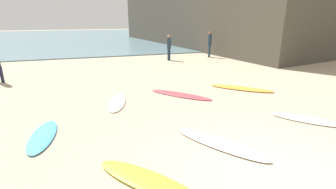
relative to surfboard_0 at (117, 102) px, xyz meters
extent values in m
plane|color=tan|center=(2.46, -5.44, -0.03)|extent=(120.00, 120.00, 0.00)
cube|color=slate|center=(2.46, 30.51, 0.01)|extent=(120.00, 40.00, 0.08)
cube|color=#474238|center=(20.73, 18.21, 4.18)|extent=(31.30, 30.23, 8.43)
ellipsoid|color=silver|center=(0.00, 0.00, 0.00)|extent=(1.02, 2.10, 0.06)
ellipsoid|color=yellow|center=(0.01, -4.58, 0.01)|extent=(1.89, 2.09, 0.08)
ellipsoid|color=#459CDD|center=(-2.10, -2.04, 0.00)|extent=(0.72, 1.97, 0.07)
ellipsoid|color=#F59B36|center=(5.18, 0.13, 0.01)|extent=(2.29, 2.18, 0.08)
ellipsoid|color=silver|center=(5.18, -3.31, 0.00)|extent=(1.83, 1.90, 0.06)
ellipsoid|color=white|center=(1.97, -3.76, 0.01)|extent=(1.77, 2.38, 0.07)
ellipsoid|color=#DF4754|center=(2.44, 0.10, 0.00)|extent=(2.13, 2.27, 0.06)
cylinder|color=#1E3342|center=(4.44, 7.80, 0.38)|extent=(0.14, 0.14, 0.83)
cylinder|color=#1E3342|center=(4.56, 7.96, 0.38)|extent=(0.14, 0.14, 0.83)
cylinder|color=#1E3342|center=(4.50, 7.88, 1.15)|extent=(0.39, 0.39, 0.69)
sphere|color=#9E7051|center=(4.50, 7.88, 1.61)|extent=(0.23, 0.23, 0.23)
cylinder|color=#1E3342|center=(7.84, 8.36, 0.41)|extent=(0.14, 0.14, 0.89)
cylinder|color=#1E3342|center=(7.77, 8.17, 0.41)|extent=(0.14, 0.14, 0.89)
cylinder|color=#1E3342|center=(7.81, 8.26, 1.23)|extent=(0.36, 0.36, 0.74)
sphere|color=brown|center=(7.81, 8.26, 1.72)|extent=(0.24, 0.24, 0.24)
cylinder|color=#191E33|center=(-4.69, 4.41, 0.36)|extent=(0.14, 0.14, 0.78)
camera|label=1|loc=(-0.79, -8.33, 2.89)|focal=26.16mm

